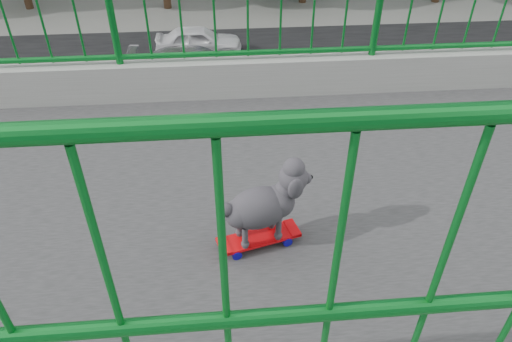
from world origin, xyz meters
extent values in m
cube|color=black|center=(-13.00, 0.00, 0.01)|extent=(18.00, 90.00, 0.02)
cube|color=#2D2D2F|center=(0.00, 0.00, 6.75)|extent=(3.00, 24.00, 0.50)
cube|color=gray|center=(-1.40, 0.00, 7.15)|extent=(0.20, 24.00, 0.30)
cube|color=#F1080D|center=(0.34, -1.07, 7.05)|extent=(0.24, 0.46, 0.01)
cube|color=#99999E|center=(0.37, -1.21, 7.03)|extent=(0.08, 0.05, 0.02)
cylinder|color=#0C079E|center=(0.32, -1.22, 7.03)|extent=(0.04, 0.06, 0.05)
sphere|color=yellow|center=(0.32, -1.22, 7.03)|extent=(0.02, 0.02, 0.02)
cylinder|color=#0C079E|center=(0.43, -1.19, 7.03)|extent=(0.04, 0.06, 0.05)
sphere|color=yellow|center=(0.43, -1.19, 7.03)|extent=(0.02, 0.02, 0.02)
cube|color=#99999E|center=(0.30, -0.94, 7.03)|extent=(0.08, 0.05, 0.02)
cylinder|color=#0C079E|center=(0.24, -0.95, 7.03)|extent=(0.04, 0.06, 0.05)
sphere|color=yellow|center=(0.24, -0.95, 7.03)|extent=(0.02, 0.02, 0.02)
cylinder|color=#0C079E|center=(0.35, -0.92, 7.03)|extent=(0.04, 0.06, 0.05)
sphere|color=yellow|center=(0.35, -0.92, 7.03)|extent=(0.02, 0.02, 0.02)
ellipsoid|color=#2A272C|center=(0.34, -1.07, 7.26)|extent=(0.28, 0.36, 0.22)
sphere|color=#2A272C|center=(0.29, -0.90, 7.40)|extent=(0.15, 0.15, 0.15)
sphere|color=black|center=(0.26, -0.81, 7.38)|extent=(0.02, 0.02, 0.02)
sphere|color=#2A272C|center=(0.38, -1.24, 7.30)|extent=(0.07, 0.07, 0.07)
cylinder|color=#2A272C|center=(0.27, -1.00, 7.13)|extent=(0.03, 0.03, 0.13)
cylinder|color=#2A272C|center=(0.36, -0.97, 7.13)|extent=(0.03, 0.03, 0.13)
cylinder|color=#2A272C|center=(0.31, -1.17, 7.13)|extent=(0.03, 0.03, 0.13)
cylinder|color=#2A272C|center=(0.40, -1.15, 7.13)|extent=(0.03, 0.03, 0.13)
imported|color=black|center=(-6.00, 4.99, 0.77)|extent=(1.81, 4.51, 1.54)
imported|color=#9C9CA1|center=(-9.20, 3.31, 0.69)|extent=(1.46, 4.18, 1.38)
imported|color=#9C9CA1|center=(-15.60, -2.11, 0.78)|extent=(2.19, 5.39, 1.56)
imported|color=silver|center=(-18.80, -2.08, 0.67)|extent=(1.58, 3.92, 1.34)
imported|color=silver|center=(-6.00, 4.02, 0.69)|extent=(1.46, 4.19, 1.38)
imported|color=#BA1107|center=(-12.40, 2.09, 0.68)|extent=(1.90, 4.67, 1.35)
camera|label=1|loc=(2.09, -1.24, 8.82)|focal=32.85mm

